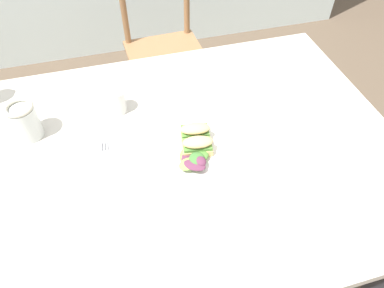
{
  "coord_description": "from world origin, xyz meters",
  "views": [
    {
      "loc": [
        -0.04,
        -0.7,
        1.53
      ],
      "look_at": [
        0.15,
        -0.03,
        0.76
      ],
      "focal_mm": 33.31,
      "sensor_mm": 36.0,
      "label": 1
    }
  ],
  "objects_px": {
    "dining_table": "(177,173)",
    "plate_lunch": "(196,157)",
    "sandwich_half_front": "(198,145)",
    "sandwich_half_back": "(195,132)",
    "mason_jar_iced_tea": "(25,123)",
    "cup_extra_side": "(116,101)",
    "chair_wooden_far": "(165,50)",
    "fork_on_napkin": "(106,162)"
  },
  "relations": [
    {
      "from": "dining_table",
      "to": "plate_lunch",
      "type": "relative_size",
      "value": 5.02
    },
    {
      "from": "sandwich_half_front",
      "to": "sandwich_half_back",
      "type": "height_order",
      "value": "same"
    },
    {
      "from": "sandwich_half_back",
      "to": "mason_jar_iced_tea",
      "type": "relative_size",
      "value": 0.79
    },
    {
      "from": "mason_jar_iced_tea",
      "to": "cup_extra_side",
      "type": "distance_m",
      "value": 0.27
    },
    {
      "from": "plate_lunch",
      "to": "sandwich_half_back",
      "type": "height_order",
      "value": "sandwich_half_back"
    },
    {
      "from": "chair_wooden_far",
      "to": "plate_lunch",
      "type": "height_order",
      "value": "chair_wooden_far"
    },
    {
      "from": "dining_table",
      "to": "mason_jar_iced_tea",
      "type": "bearing_deg",
      "value": 156.6
    },
    {
      "from": "sandwich_half_front",
      "to": "mason_jar_iced_tea",
      "type": "bearing_deg",
      "value": 155.74
    },
    {
      "from": "sandwich_half_front",
      "to": "fork_on_napkin",
      "type": "height_order",
      "value": "sandwich_half_front"
    },
    {
      "from": "chair_wooden_far",
      "to": "plate_lunch",
      "type": "relative_size",
      "value": 3.22
    },
    {
      "from": "chair_wooden_far",
      "to": "fork_on_napkin",
      "type": "height_order",
      "value": "chair_wooden_far"
    },
    {
      "from": "dining_table",
      "to": "fork_on_napkin",
      "type": "height_order",
      "value": "fork_on_napkin"
    },
    {
      "from": "plate_lunch",
      "to": "cup_extra_side",
      "type": "xyz_separation_m",
      "value": [
        -0.19,
        0.26,
        0.04
      ]
    },
    {
      "from": "sandwich_half_back",
      "to": "fork_on_napkin",
      "type": "distance_m",
      "value": 0.27
    },
    {
      "from": "dining_table",
      "to": "cup_extra_side",
      "type": "distance_m",
      "value": 0.3
    },
    {
      "from": "dining_table",
      "to": "sandwich_half_back",
      "type": "xyz_separation_m",
      "value": [
        0.06,
        0.02,
        0.15
      ]
    },
    {
      "from": "dining_table",
      "to": "plate_lunch",
      "type": "bearing_deg",
      "value": -44.85
    },
    {
      "from": "fork_on_napkin",
      "to": "dining_table",
      "type": "bearing_deg",
      "value": -1.04
    },
    {
      "from": "dining_table",
      "to": "chair_wooden_far",
      "type": "relative_size",
      "value": 1.56
    },
    {
      "from": "chair_wooden_far",
      "to": "sandwich_half_front",
      "type": "distance_m",
      "value": 1.05
    },
    {
      "from": "dining_table",
      "to": "cup_extra_side",
      "type": "bearing_deg",
      "value": 123.33
    },
    {
      "from": "sandwich_half_front",
      "to": "cup_extra_side",
      "type": "height_order",
      "value": "cup_extra_side"
    },
    {
      "from": "sandwich_half_front",
      "to": "fork_on_napkin",
      "type": "relative_size",
      "value": 0.5
    },
    {
      "from": "dining_table",
      "to": "sandwich_half_front",
      "type": "height_order",
      "value": "sandwich_half_front"
    },
    {
      "from": "plate_lunch",
      "to": "sandwich_half_back",
      "type": "distance_m",
      "value": 0.08
    },
    {
      "from": "mason_jar_iced_tea",
      "to": "cup_extra_side",
      "type": "relative_size",
      "value": 1.42
    },
    {
      "from": "chair_wooden_far",
      "to": "sandwich_half_front",
      "type": "bearing_deg",
      "value": -96.09
    },
    {
      "from": "plate_lunch",
      "to": "dining_table",
      "type": "bearing_deg",
      "value": 135.15
    },
    {
      "from": "plate_lunch",
      "to": "mason_jar_iced_tea",
      "type": "relative_size",
      "value": 2.29
    },
    {
      "from": "plate_lunch",
      "to": "mason_jar_iced_tea",
      "type": "xyz_separation_m",
      "value": [
        -0.46,
        0.23,
        0.05
      ]
    },
    {
      "from": "chair_wooden_far",
      "to": "fork_on_napkin",
      "type": "bearing_deg",
      "value": -110.95
    },
    {
      "from": "chair_wooden_far",
      "to": "sandwich_half_back",
      "type": "height_order",
      "value": "chair_wooden_far"
    },
    {
      "from": "dining_table",
      "to": "mason_jar_iced_tea",
      "type": "height_order",
      "value": "mason_jar_iced_tea"
    },
    {
      "from": "plate_lunch",
      "to": "fork_on_napkin",
      "type": "bearing_deg",
      "value": 168.59
    },
    {
      "from": "chair_wooden_far",
      "to": "mason_jar_iced_tea",
      "type": "bearing_deg",
      "value": -126.36
    },
    {
      "from": "chair_wooden_far",
      "to": "fork_on_napkin",
      "type": "xyz_separation_m",
      "value": [
        -0.37,
        -0.96,
        0.3
      ]
    },
    {
      "from": "cup_extra_side",
      "to": "sandwich_half_front",
      "type": "bearing_deg",
      "value": -51.43
    },
    {
      "from": "sandwich_half_front",
      "to": "sandwich_half_back",
      "type": "xyz_separation_m",
      "value": [
        0.01,
        0.05,
        0.0
      ]
    },
    {
      "from": "mason_jar_iced_tea",
      "to": "cup_extra_side",
      "type": "xyz_separation_m",
      "value": [
        0.27,
        0.04,
        -0.01
      ]
    },
    {
      "from": "sandwich_half_front",
      "to": "fork_on_napkin",
      "type": "distance_m",
      "value": 0.27
    },
    {
      "from": "chair_wooden_far",
      "to": "mason_jar_iced_tea",
      "type": "height_order",
      "value": "chair_wooden_far"
    },
    {
      "from": "plate_lunch",
      "to": "mason_jar_iced_tea",
      "type": "bearing_deg",
      "value": 153.87
    }
  ]
}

